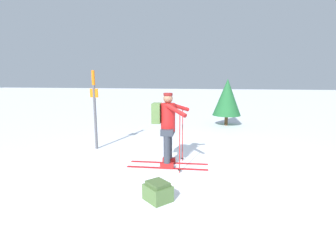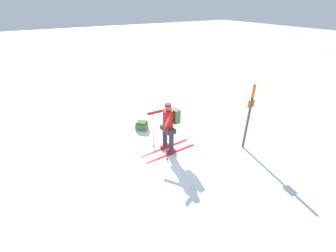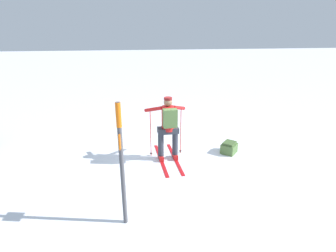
{
  "view_description": "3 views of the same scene",
  "coord_description": "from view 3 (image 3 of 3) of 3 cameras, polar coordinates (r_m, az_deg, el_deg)",
  "views": [
    {
      "loc": [
        -0.76,
        5.72,
        2.02
      ],
      "look_at": [
        0.24,
        0.03,
        0.93
      ],
      "focal_mm": 28.0,
      "sensor_mm": 36.0,
      "label": 1
    },
    {
      "loc": [
        -2.84,
        -5.13,
        4.33
      ],
      "look_at": [
        0.24,
        0.03,
        0.93
      ],
      "focal_mm": 24.0,
      "sensor_mm": 36.0,
      "label": 2
    },
    {
      "loc": [
        6.36,
        -0.9,
        3.21
      ],
      "look_at": [
        0.24,
        0.03,
        0.93
      ],
      "focal_mm": 28.0,
      "sensor_mm": 36.0,
      "label": 3
    }
  ],
  "objects": [
    {
      "name": "ground_plane",
      "position": [
        7.19,
        -0.49,
        -6.35
      ],
      "size": [
        80.0,
        80.0,
        0.0
      ],
      "primitive_type": "plane",
      "color": "white"
    },
    {
      "name": "skier",
      "position": [
        6.56,
        0.05,
        0.18
      ],
      "size": [
        1.86,
        1.11,
        1.67
      ],
      "color": "red",
      "rests_on": "ground_plane"
    },
    {
      "name": "dropped_backpack",
      "position": [
        7.45,
        13.15,
        -4.61
      ],
      "size": [
        0.55,
        0.54,
        0.32
      ],
      "color": "#4C6B38",
      "rests_on": "ground_plane"
    },
    {
      "name": "trail_marker",
      "position": [
        4.31,
        -10.13,
        -6.52
      ],
      "size": [
        0.24,
        0.09,
        2.2
      ],
      "color": "#4C4C51",
      "rests_on": "ground_plane"
    }
  ]
}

